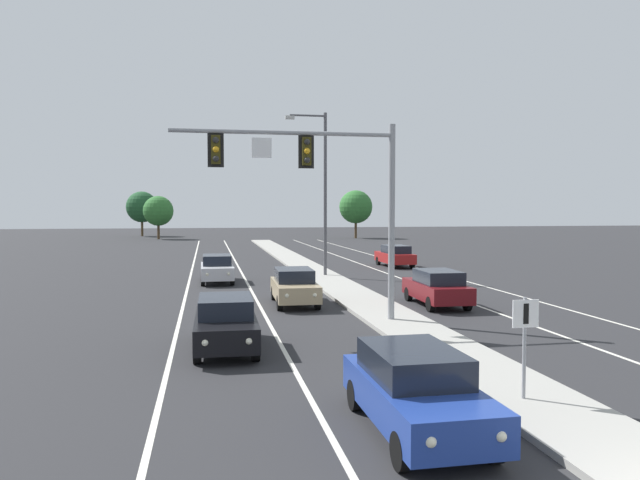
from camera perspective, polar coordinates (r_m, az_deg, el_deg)
name	(u,v)px	position (r m, az deg, el deg)	size (l,w,h in m)	color
median_island	(374,307)	(25.74, 5.13, -6.37)	(2.40, 110.00, 0.15)	#9E9B93
lane_stripe_oncoming_center	(251,290)	(31.80, -6.57, -4.72)	(0.14, 100.00, 0.01)	silver
lane_stripe_receding_center	(421,286)	(33.79, 9.58, -4.29)	(0.14, 100.00, 0.01)	silver
edge_stripe_left	(187,291)	(31.74, -12.55, -4.78)	(0.14, 100.00, 0.01)	silver
edge_stripe_right	(477,284)	(35.06, 14.66, -4.08)	(0.14, 100.00, 0.01)	silver
overhead_signal_mast	(322,178)	(21.71, 0.21, 5.93)	(8.11, 0.44, 7.20)	gray
median_sign_post	(525,333)	(13.78, 18.88, -8.32)	(0.60, 0.10, 2.20)	gray
street_lamp_median	(322,184)	(37.16, 0.16, 5.35)	(2.58, 0.28, 10.00)	#4C4C51
car_oncoming_blue	(415,390)	(11.86, 9.06, -13.85)	(1.85, 4.48, 1.58)	navy
car_oncoming_black	(226,323)	(18.49, -8.95, -7.75)	(1.87, 4.49, 1.58)	black
car_oncoming_tan	(294,286)	(26.76, -2.45, -4.39)	(1.92, 4.51, 1.58)	tan
car_oncoming_silver	(217,268)	(35.19, -9.76, -2.66)	(1.85, 4.48, 1.58)	#B7B7BC
car_receding_darkred	(437,287)	(26.83, 11.04, -4.42)	(1.92, 4.51, 1.58)	#5B0F14
car_receding_red	(395,256)	(44.46, 7.13, -1.48)	(1.88, 4.49, 1.58)	maroon
tree_far_left_a	(142,207)	(97.39, -16.56, 3.03)	(4.82, 4.82, 6.98)	#4C3823
tree_far_left_c	(158,211)	(87.34, -15.11, 2.68)	(4.20, 4.20, 6.08)	#4C3823
tree_far_right_b	(356,207)	(87.29, 3.42, 3.16)	(4.81, 4.81, 6.96)	#4C3823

